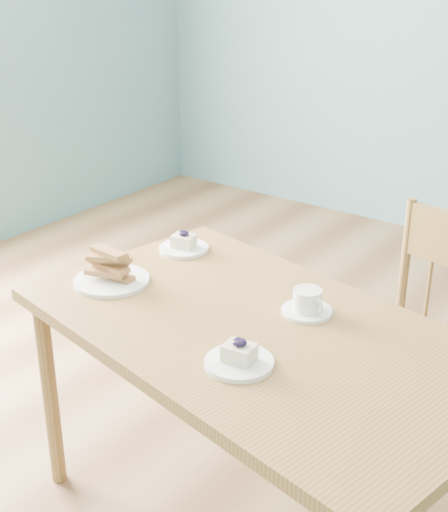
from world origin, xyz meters
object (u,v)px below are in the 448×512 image
object	(u,v)px
dining_chair	(423,353)
biscotti_plate	(111,272)
cheesecake_plate_near	(239,358)
cheesecake_plate_far	(184,245)
coffee_cup	(307,303)
dining_table	(258,350)

from	to	relation	value
dining_chair	biscotti_plate	size ratio (longest dim) A/B	3.94
dining_chair	cheesecake_plate_near	xyz separation A→B (m)	(-0.19, -0.71, 0.26)
cheesecake_plate_near	biscotti_plate	bearing A→B (deg)	165.76
dining_chair	cheesecake_plate_far	world-z (taller)	dining_chair
coffee_cup	biscotti_plate	size ratio (longest dim) A/B	0.62
dining_table	cheesecake_plate_far	distance (m)	0.56
dining_chair	coffee_cup	size ratio (longest dim) A/B	6.39
cheesecake_plate_far	coffee_cup	world-z (taller)	same
dining_table	cheesecake_plate_near	bearing A→B (deg)	-59.00
cheesecake_plate_far	dining_table	bearing A→B (deg)	-29.94
dining_chair	coffee_cup	xyz separation A→B (m)	(-0.20, -0.39, 0.27)
dining_table	coffee_cup	size ratio (longest dim) A/B	10.27
cheesecake_plate_near	cheesecake_plate_far	distance (m)	0.71
dining_chair	biscotti_plate	distance (m)	0.98
dining_table	biscotti_plate	size ratio (longest dim) A/B	6.34
dining_chair	cheesecake_plate_far	size ratio (longest dim) A/B	5.44
dining_table	dining_chair	distance (m)	0.61
cheesecake_plate_far	biscotti_plate	world-z (taller)	biscotti_plate
cheesecake_plate_far	coffee_cup	bearing A→B (deg)	-14.00
coffee_cup	dining_chair	bearing A→B (deg)	81.79
dining_chair	coffee_cup	bearing A→B (deg)	-106.12
cheesecake_plate_near	biscotti_plate	distance (m)	0.58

